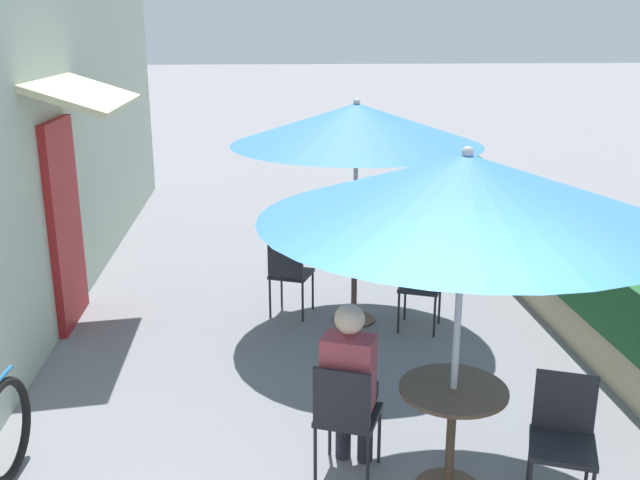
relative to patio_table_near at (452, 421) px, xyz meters
The scene contains 12 objects.
cafe_facade_wall 5.16m from the patio_table_near, 132.69° to the left, with size 0.98×11.68×4.20m.
planter_hedge 4.14m from the patio_table_near, 61.73° to the left, with size 0.60×10.68×1.01m.
patio_table_near is the anchor object (origin of this frame).
patio_umbrella_near 1.54m from the patio_table_near, ahead, with size 2.46×2.46×2.30m.
cafe_chair_near_left 0.69m from the patio_table_near, 14.86° to the right, with size 0.52×0.52×0.87m.
cafe_chair_near_right 0.69m from the patio_table_near, 165.14° to the left, with size 0.52×0.52×0.87m.
seated_patron_near_right 0.71m from the patio_table_near, 155.84° to the left, with size 0.44×0.49×1.25m.
patio_table_mid 2.91m from the patio_table_near, 95.04° to the left, with size 0.69×0.69×0.76m.
patio_umbrella_mid 3.29m from the patio_table_near, 95.04° to the left, with size 2.46×2.46×2.30m.
cafe_chair_mid_left 2.75m from the patio_table_near, 81.40° to the left, with size 0.52×0.52×0.87m.
cafe_chair_mid_right 3.22m from the patio_table_near, 106.66° to the left, with size 0.52×0.52×0.87m.
coffee_cup_mid 2.87m from the patio_table_near, 94.28° to the left, with size 0.07×0.07×0.09m.
Camera 1 is at (-0.39, -1.88, 2.95)m, focal length 40.00 mm.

